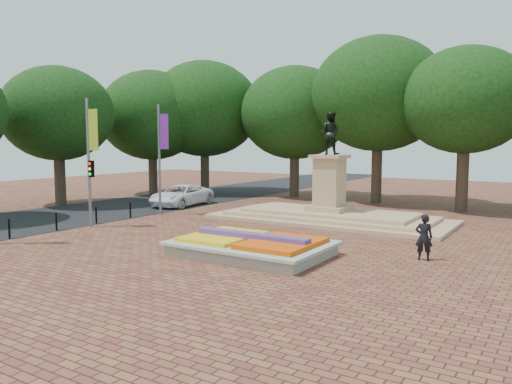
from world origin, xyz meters
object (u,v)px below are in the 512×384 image
flower_bed (252,246)px  pedestrian (424,237)px  monument (329,206)px  van (181,195)px

flower_bed → pedestrian: pedestrian is taller
flower_bed → monument: 10.07m
flower_bed → pedestrian: (6.21, 2.87, 0.54)m
monument → van: bearing=177.0°
flower_bed → pedestrian: size_ratio=3.43×
pedestrian → van: bearing=-41.2°
monument → flower_bed: bearing=-84.1°
van → pedestrian: 20.75m
flower_bed → van: van is taller
van → flower_bed: bearing=-44.3°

